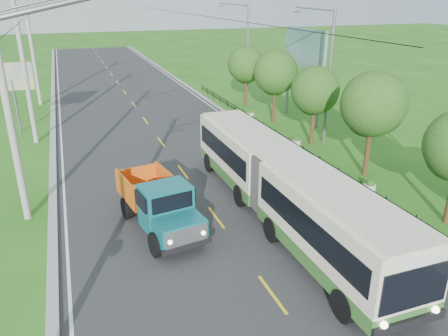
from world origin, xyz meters
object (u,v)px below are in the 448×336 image
tree_back (246,66)px  planter_mid (296,142)px  pole_mid (25,69)px  tree_third (372,107)px  planter_far (250,114)px  streetlight_mid (328,73)px  planter_near (370,187)px  streetlight_far (246,49)px  tree_fifth (275,74)px  billboard_right (305,54)px  dump_truck (159,201)px  bus (283,183)px  pole_far (33,50)px  billboard_left (12,81)px  tree_fourth (315,93)px  pole_near (9,112)px

tree_back → planter_mid: 12.66m
pole_mid → tree_back: bearing=15.8°
tree_third → planter_far: size_ratio=8.96×
pole_mid → streetlight_mid: 20.16m
planter_near → streetlight_far: bearing=84.7°
tree_third → tree_fifth: bearing=90.0°
tree_third → streetlight_far: bearing=87.7°
tree_third → planter_far: tree_third is taller
billboard_right → dump_truck: bearing=-136.7°
streetlight_far → planter_mid: 14.88m
streetlight_mid → dump_truck: (-13.30, -8.10, -3.55)m
streetlight_far → planter_near: bearing=-95.3°
pole_mid → bus: size_ratio=0.61×
planter_near → billboard_right: billboard_right is taller
pole_far → pole_mid: bearing=-90.0°
streetlight_far → bus: 24.75m
pole_far → tree_back: bearing=-20.7°
planter_near → dump_truck: (-11.26, -0.10, 1.07)m
streetlight_mid → streetlight_far: (0.00, 14.00, 0.00)m
tree_back → streetlight_mid: (0.79, -12.14, 1.25)m
tree_third → planter_far: 14.40m
tree_third → planter_near: (-1.26, -2.14, -3.70)m
pole_mid → billboard_left: 3.47m
tree_fifth → billboard_right: (2.44, -0.14, 1.49)m
pole_far → planter_near: bearing=-58.0°
pole_mid → streetlight_mid: bearing=-20.3°
pole_mid → billboard_right: size_ratio=1.37×
streetlight_mid → planter_far: bearing=104.3°
streetlight_mid → planter_far: 9.46m
dump_truck → pole_far: bearing=92.2°
streetlight_far → billboard_right: (1.66, -8.00, 0.44)m
tree_back → dump_truck: size_ratio=0.92×
tree_fourth → planter_mid: size_ratio=8.06×
pole_near → planter_near: bearing=-10.1°
pole_near → streetlight_far: (18.90, 19.00, -0.19)m
tree_third → tree_fifth: 12.00m
tree_third → planter_far: (-1.26, 13.86, -3.70)m
pole_mid → dump_truck: bearing=-69.6°
pole_near → tree_fourth: pole_near is taller
pole_far → planter_far: (16.86, -11.00, -4.81)m
pole_mid → planter_mid: (16.86, -7.00, -4.81)m
streetlight_mid → dump_truck: streetlight_mid is taller
planter_near → tree_third: bearing=59.6°
planter_near → billboard_right: (3.70, 14.00, 5.06)m
tree_fourth → tree_back: 12.00m
tree_fourth → streetlight_far: streetlight_far is taller
bus → tree_fifth: bearing=64.9°
tree_third → pole_near: bearing=177.3°
tree_back → planter_far: 5.48m
pole_far → streetlight_far: size_ratio=1.10×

